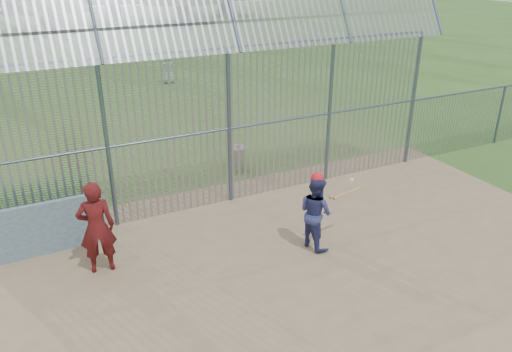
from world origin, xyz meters
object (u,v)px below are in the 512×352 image
trash_can (238,158)px  batter (316,212)px  dugout_wall (45,228)px  onlooker (97,227)px

trash_can → batter: bearing=-93.5°
batter → trash_can: size_ratio=2.04×
trash_can → dugout_wall: bearing=-156.9°
dugout_wall → batter: bearing=-23.6°
dugout_wall → trash_can: (5.62, 2.40, -0.24)m
dugout_wall → batter: 5.83m
dugout_wall → batter: size_ratio=1.50×
onlooker → batter: bearing=171.8°
onlooker → trash_can: onlooker is taller
dugout_wall → onlooker: onlooker is taller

